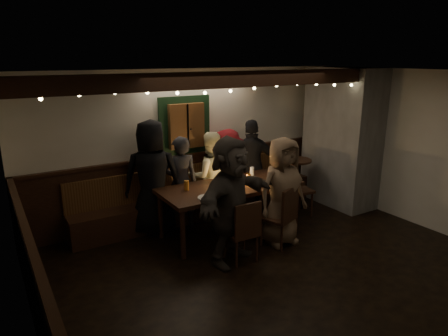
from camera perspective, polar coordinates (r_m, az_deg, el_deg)
room at (r=6.87m, az=7.85°, el=1.02°), size 6.02×5.01×2.62m
dining_table at (r=6.39m, az=0.94°, el=-3.07°), size 2.27×0.97×0.99m
chair_near_left at (r=5.55m, az=2.87°, el=-8.65°), size 0.42×0.42×0.91m
chair_near_right at (r=6.07m, az=8.46°, el=-6.41°), size 0.55×0.55×0.95m
chair_end at (r=7.21m, az=9.81°, el=-2.43°), size 0.54×0.54×1.04m
high_top at (r=7.75m, az=10.18°, el=-1.19°), size 0.57×0.57×0.91m
person_a at (r=6.44m, az=-10.20°, el=-1.41°), size 1.07×0.91×1.87m
person_b at (r=6.63m, az=-6.19°, el=-2.09°), size 0.63×0.48×1.56m
person_c at (r=6.94m, az=-2.02°, el=-1.19°), size 0.90×0.79×1.57m
person_d at (r=7.18m, az=0.45°, el=-0.61°), size 1.13×0.85×1.56m
person_e at (r=7.36m, az=4.01°, el=0.34°), size 1.08×0.78×1.70m
person_f at (r=5.46m, az=0.98°, el=-4.67°), size 1.74×1.16×1.80m
person_g at (r=6.08m, az=8.30°, el=-3.33°), size 0.83×0.56×1.67m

